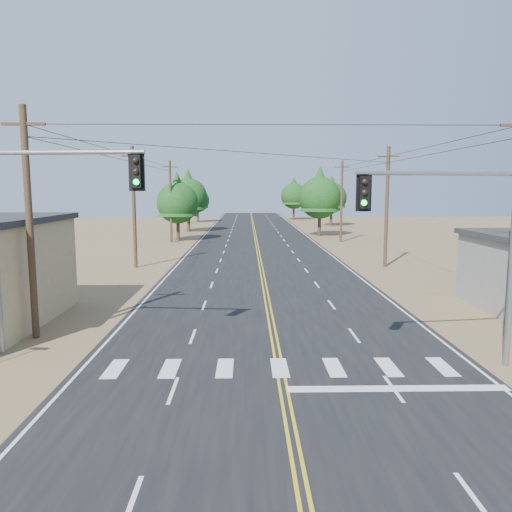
{
  "coord_description": "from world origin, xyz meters",
  "views": [
    {
      "loc": [
        -1.19,
        -9.51,
        6.49
      ],
      "look_at": [
        -0.77,
        12.86,
        3.5
      ],
      "focal_mm": 35.0,
      "sensor_mm": 36.0,
      "label": 1
    }
  ],
  "objects": [
    {
      "name": "ground",
      "position": [
        0.0,
        0.0,
        0.0
      ],
      "size": [
        220.0,
        220.0,
        0.0
      ],
      "primitive_type": "plane",
      "color": "olive",
      "rests_on": "ground"
    },
    {
      "name": "road",
      "position": [
        0.0,
        30.0,
        0.01
      ],
      "size": [
        15.0,
        200.0,
        0.02
      ],
      "primitive_type": "cube",
      "color": "black",
      "rests_on": "ground"
    },
    {
      "name": "utility_pole_left_near",
      "position": [
        -10.5,
        12.0,
        5.12
      ],
      "size": [
        1.8,
        0.3,
        10.0
      ],
      "color": "#4C3826",
      "rests_on": "ground"
    },
    {
      "name": "utility_pole_left_mid",
      "position": [
        -10.5,
        32.0,
        5.12
      ],
      "size": [
        1.8,
        0.3,
        10.0
      ],
      "color": "#4C3826",
      "rests_on": "ground"
    },
    {
      "name": "utility_pole_left_far",
      "position": [
        -10.5,
        52.0,
        5.12
      ],
      "size": [
        1.8,
        0.3,
        10.0
      ],
      "color": "#4C3826",
      "rests_on": "ground"
    },
    {
      "name": "utility_pole_right_mid",
      "position": [
        10.5,
        32.0,
        5.12
      ],
      "size": [
        1.8,
        0.3,
        10.0
      ],
      "color": "#4C3826",
      "rests_on": "ground"
    },
    {
      "name": "utility_pole_right_far",
      "position": [
        10.5,
        52.0,
        5.12
      ],
      "size": [
        1.8,
        0.3,
        10.0
      ],
      "color": "#4C3826",
      "rests_on": "ground"
    },
    {
      "name": "signal_mast_left",
      "position": [
        -9.26,
        9.73,
        5.43
      ],
      "size": [
        6.18,
        0.98,
        8.09
      ],
      "rotation": [
        0.0,
        0.0,
        -0.09
      ],
      "color": "gray",
      "rests_on": "ground"
    },
    {
      "name": "signal_mast_right",
      "position": [
        6.67,
        7.87,
        4.9
      ],
      "size": [
        6.08,
        1.18,
        7.24
      ],
      "rotation": [
        0.0,
        0.0,
        0.14
      ],
      "color": "gray",
      "rests_on": "ground"
    },
    {
      "name": "tree_left_near",
      "position": [
        -9.95,
        54.04,
        5.34
      ],
      "size": [
        5.24,
        5.24,
        8.74
      ],
      "color": "#3F2D1E",
      "rests_on": "ground"
    },
    {
      "name": "tree_left_mid",
      "position": [
        -10.17,
        67.82,
        5.93
      ],
      "size": [
        5.82,
        5.82,
        9.7
      ],
      "color": "#3F2D1E",
      "rests_on": "ground"
    },
    {
      "name": "tree_left_far",
      "position": [
        -11.03,
        90.89,
        4.8
      ],
      "size": [
        4.71,
        4.71,
        7.85
      ],
      "color": "#3F2D1E",
      "rests_on": "ground"
    },
    {
      "name": "tree_right_near",
      "position": [
        9.0,
        60.11,
        5.94
      ],
      "size": [
        5.83,
        5.83,
        9.72
      ],
      "color": "#3F2D1E",
      "rests_on": "ground"
    },
    {
      "name": "tree_right_mid",
      "position": [
        14.0,
        80.06,
        5.58
      ],
      "size": [
        5.48,
        5.48,
        9.13
      ],
      "color": "#3F2D1E",
      "rests_on": "ground"
    },
    {
      "name": "tree_right_far",
      "position": [
        9.0,
        98.6,
        5.67
      ],
      "size": [
        5.57,
        5.57,
        9.28
      ],
      "color": "#3F2D1E",
      "rests_on": "ground"
    }
  ]
}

